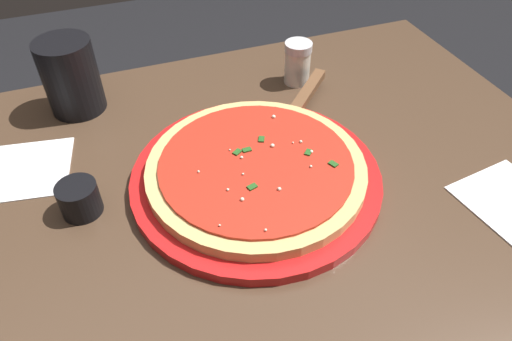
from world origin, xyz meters
TOP-DOWN VIEW (x-y plane):
  - restaurant_table at (0.00, 0.00)m, footprint 0.85×0.69m
  - serving_plate at (-0.05, -0.01)m, footprint 0.34×0.34m
  - pizza at (-0.05, -0.01)m, footprint 0.29×0.29m
  - pizza_server at (0.06, 0.11)m, footprint 0.19×0.19m
  - cup_tall_drink at (-0.26, 0.25)m, footprint 0.09×0.09m
  - cup_small_sauce at (-0.28, 0.02)m, footprint 0.05×0.05m
  - napkin_folded_right at (-0.34, 0.12)m, footprint 0.13×0.14m
  - parmesan_shaker at (0.10, 0.20)m, footprint 0.05×0.05m

SIDE VIEW (x-z plane):
  - restaurant_table at x=0.00m, z-range 0.21..0.97m
  - napkin_folded_right at x=-0.34m, z-range 0.76..0.77m
  - serving_plate at x=-0.05m, z-range 0.76..0.78m
  - pizza_server at x=0.06m, z-range 0.78..0.79m
  - cup_small_sauce at x=-0.28m, z-range 0.76..0.81m
  - pizza at x=-0.05m, z-range 0.78..0.80m
  - parmesan_shaker at x=0.10m, z-range 0.77..0.84m
  - cup_tall_drink at x=-0.26m, z-range 0.76..0.88m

